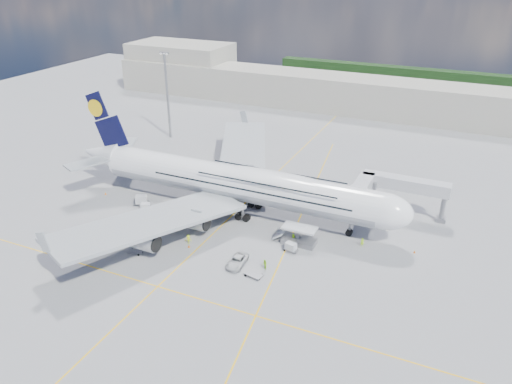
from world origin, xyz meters
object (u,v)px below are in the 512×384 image
at_px(catering_truck_outer, 241,139).
at_px(crew_loader, 265,265).
at_px(dolly_row_c, 149,241).
at_px(cone_wing_left_inner, 207,189).
at_px(dolly_nose_near, 254,275).
at_px(baggage_tug, 175,224).
at_px(light_mast, 167,95).
at_px(cone_wing_right_outer, 101,244).
at_px(crew_nose, 362,242).
at_px(crew_van, 293,238).
at_px(cone_tail, 105,193).
at_px(crew_wing, 143,221).
at_px(jet_bridge, 388,187).
at_px(cone_nose, 415,252).
at_px(dolly_nose_far, 291,247).
at_px(cone_wing_right_inner, 189,246).
at_px(cone_wing_left_outer, 236,161).
at_px(dolly_row_b, 135,252).
at_px(catering_truck_inner, 229,182).
at_px(airliner, 237,183).
at_px(crew_tug, 188,240).
at_px(service_van, 237,261).
at_px(dolly_row_a, 146,207).
at_px(dolly_back, 141,200).

xyz_separation_m(catering_truck_outer, crew_loader, (31.20, -54.53, -1.17)).
bearing_deg(dolly_row_c, cone_wing_left_inner, 73.10).
distance_m(dolly_nose_near, baggage_tug, 23.82).
xyz_separation_m(light_mast, cone_wing_right_outer, (22.35, -58.37, -12.91)).
height_order(crew_nose, crew_van, crew_van).
relative_size(dolly_row_c, crew_nose, 1.75).
bearing_deg(cone_tail, crew_wing, -25.85).
relative_size(crew_van, cone_wing_right_outer, 3.03).
relative_size(jet_bridge, cone_nose, 33.79).
xyz_separation_m(jet_bridge, dolly_nose_far, (-13.32, -21.17, -5.93)).
relative_size(dolly_nose_near, cone_wing_right_inner, 6.16).
distance_m(crew_nose, cone_wing_left_outer, 50.00).
bearing_deg(catering_truck_outer, dolly_row_b, -95.96).
distance_m(catering_truck_inner, cone_wing_left_inner, 5.40).
relative_size(airliner, cone_wing_left_outer, 130.70).
xyz_separation_m(catering_truck_inner, cone_wing_left_outer, (-5.98, 15.62, -1.49)).
height_order(crew_van, cone_tail, crew_van).
relative_size(crew_van, crew_tug, 0.95).
distance_m(jet_bridge, light_mast, 74.11).
height_order(dolly_row_b, cone_wing_right_outer, cone_wing_right_outer).
xyz_separation_m(dolly_row_b, crew_tug, (7.40, 6.96, 0.65)).
xyz_separation_m(catering_truck_outer, cone_wing_left_outer, (3.92, -11.43, -1.84)).
xyz_separation_m(catering_truck_inner, crew_van, (22.69, -16.72, -0.86)).
height_order(dolly_row_c, dolly_nose_near, dolly_nose_near).
height_order(catering_truck_outer, cone_tail, catering_truck_outer).
relative_size(light_mast, service_van, 4.49).
bearing_deg(catering_truck_outer, crew_van, -65.97).
xyz_separation_m(dolly_nose_near, cone_tail, (-45.07, 15.32, -0.07)).
height_order(airliner, light_mast, light_mast).
relative_size(dolly_row_a, crew_wing, 1.82).
bearing_deg(crew_wing, cone_nose, -65.55).
bearing_deg(dolly_row_a, dolly_nose_far, -27.99).
distance_m(crew_wing, cone_nose, 54.16).
bearing_deg(light_mast, dolly_back, -64.88).
relative_size(jet_bridge, dolly_row_c, 6.04).
height_order(dolly_nose_near, crew_wing, crew_wing).
xyz_separation_m(light_mast, dolly_row_b, (30.19, -58.02, -12.89)).
xyz_separation_m(light_mast, cone_wing_left_outer, (27.12, -9.73, -12.91)).
bearing_deg(cone_wing_left_inner, cone_tail, -149.64).
distance_m(light_mast, crew_wing, 55.84).
bearing_deg(crew_van, cone_wing_left_outer, 35.10).
height_order(crew_wing, cone_wing_right_inner, crew_wing).
relative_size(crew_wing, cone_nose, 3.14).
distance_m(light_mast, cone_wing_left_inner, 42.46).
xyz_separation_m(airliner, dolly_row_c, (-9.85, -18.80, -6.55)).
distance_m(dolly_row_a, dolly_nose_far, 34.67).
distance_m(baggage_tug, cone_wing_left_outer, 36.90).
bearing_deg(jet_bridge, catering_truck_inner, -178.00).
bearing_deg(light_mast, cone_tail, -78.13).
distance_m(light_mast, baggage_tug, 57.48).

